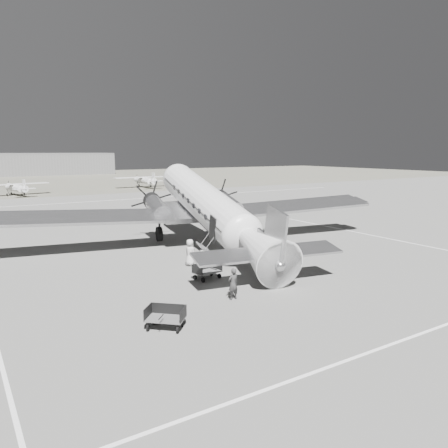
{
  "coord_description": "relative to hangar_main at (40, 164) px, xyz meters",
  "views": [
    {
      "loc": [
        -18.96,
        -23.89,
        7.33
      ],
      "look_at": [
        -2.75,
        1.91,
        2.2
      ],
      "focal_mm": 35.0,
      "sensor_mm": 36.0,
      "label": 1
    }
  ],
  "objects": [
    {
      "name": "taxi_line_right",
      "position": [
        7.0,
        -120.0,
        -3.29
      ],
      "size": [
        0.15,
        80.0,
        0.01
      ],
      "primitive_type": "cube",
      "color": "white",
      "rests_on": "ground"
    },
    {
      "name": "ground_crew",
      "position": [
        -12.48,
        -126.47,
        -2.5
      ],
      "size": [
        0.63,
        0.46,
        1.6
      ],
      "primitive_type": "imported",
      "rotation": [
        0.0,
        0.0,
        3.27
      ],
      "color": "#2D2D2D",
      "rests_on": "ground"
    },
    {
      "name": "passenger",
      "position": [
        -11.26,
        -119.56,
        -2.43
      ],
      "size": [
        0.74,
        0.95,
        1.73
      ],
      "primitive_type": "imported",
      "rotation": [
        0.0,
        0.0,
        1.81
      ],
      "color": "#B6B6B3",
      "rests_on": "ground"
    },
    {
      "name": "light_plane_right",
      "position": [
        9.14,
        -61.13,
        -2.06
      ],
      "size": [
        12.12,
        9.89,
        2.49
      ],
      "primitive_type": null,
      "rotation": [
        0.0,
        0.0,
        0.01
      ],
      "color": "silver",
      "rests_on": "ground"
    },
    {
      "name": "baggage_cart_far",
      "position": [
        -16.86,
        -128.01,
        -2.83
      ],
      "size": [
        2.02,
        1.98,
        0.94
      ],
      "primitive_type": null,
      "rotation": [
        0.0,
        0.0,
        -0.74
      ],
      "color": "#555555",
      "rests_on": "ground"
    },
    {
      "name": "light_plane_left",
      "position": [
        -14.87,
        -65.05,
        -2.16
      ],
      "size": [
        12.4,
        10.75,
        2.27
      ],
      "primitive_type": null,
      "rotation": [
        0.0,
        0.0,
        0.18
      ],
      "color": "silver",
      "rests_on": "ground"
    },
    {
      "name": "grass_infield",
      "position": [
        -5.0,
        -25.0,
        -3.3
      ],
      "size": [
        260.0,
        90.0,
        0.01
      ],
      "primitive_type": "cube",
      "color": "#5F5C50",
      "rests_on": "ground"
    },
    {
      "name": "ground",
      "position": [
        -5.0,
        -120.0,
        -3.3
      ],
      "size": [
        260.0,
        260.0,
        0.0
      ],
      "primitive_type": "plane",
      "color": "slate",
      "rests_on": "ground"
    },
    {
      "name": "baggage_cart_near",
      "position": [
        -11.83,
        -122.75,
        -2.84
      ],
      "size": [
        1.79,
        1.41,
        0.91
      ],
      "primitive_type": null,
      "rotation": [
        0.0,
        0.0,
        0.18
      ],
      "color": "#555555",
      "rests_on": "ground"
    },
    {
      "name": "taxi_line_horizon",
      "position": [
        -5.0,
        -80.0,
        -3.29
      ],
      "size": [
        90.0,
        0.15,
        0.01
      ],
      "primitive_type": "cube",
      "color": "white",
      "rests_on": "ground"
    },
    {
      "name": "dc3_airliner",
      "position": [
        -7.75,
        -116.09,
        -0.27
      ],
      "size": [
        35.14,
        27.26,
        6.05
      ],
      "primitive_type": null,
      "rotation": [
        0.0,
        0.0,
        -0.18
      ],
      "color": "#AFAFB2",
      "rests_on": "ground"
    },
    {
      "name": "ramp_agent",
      "position": [
        -11.69,
        -121.96,
        -2.52
      ],
      "size": [
        0.71,
        0.85,
        1.55
      ],
      "primitive_type": "imported",
      "rotation": [
        0.0,
        0.0,
        1.39
      ],
      "color": "beige",
      "rests_on": "ground"
    },
    {
      "name": "hangar_main",
      "position": [
        0.0,
        0.0,
        0.0
      ],
      "size": [
        42.0,
        14.0,
        6.6
      ],
      "color": "#5E5E5E",
      "rests_on": "ground"
    }
  ]
}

